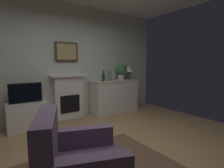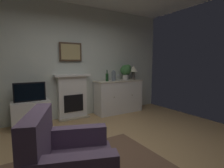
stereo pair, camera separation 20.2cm
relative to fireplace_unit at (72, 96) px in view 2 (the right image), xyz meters
The scene contains 14 objects.
ground_plane 2.17m from the fireplace_unit, 91.27° to the right, with size 5.65×4.48×0.10m, color tan.
wall_rear 0.87m from the fireplace_unit, 109.90° to the left, with size 5.65×0.06×2.81m, color silver.
fireplace_unit is the anchor object (origin of this frame).
framed_picture 1.10m from the fireplace_unit, 90.00° to the left, with size 0.55×0.04×0.45m.
sideboard_cabinet 1.28m from the fireplace_unit, ahead, with size 1.36×0.49×0.90m.
table_lamp 1.89m from the fireplace_unit, ahead, with size 0.26×0.26×0.40m.
wine_bottle 1.01m from the fireplace_unit, 14.65° to the right, with size 0.08×0.08×0.29m.
wine_glass_left 1.31m from the fireplace_unit, 11.03° to the right, with size 0.07×0.07×0.16m.
wine_glass_center 1.40m from the fireplace_unit, ahead, with size 0.07×0.07×0.16m.
vase_decorative 1.20m from the fireplace_unit, 12.04° to the right, with size 0.11×0.11×0.28m.
tv_cabinet 1.02m from the fireplace_unit, behind, with size 0.75×0.42×0.57m.
tv_set 1.02m from the fireplace_unit, 169.23° to the right, with size 0.62×0.07×0.40m.
potted_plant_small 1.66m from the fireplace_unit, ahead, with size 0.30×0.30×0.43m.
armchair 2.72m from the fireplace_unit, 109.48° to the right, with size 1.02×0.99×0.92m.
Camera 2 is at (-1.31, -2.04, 1.37)m, focal length 27.66 mm.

